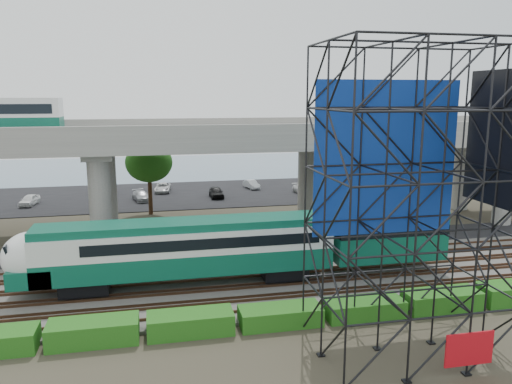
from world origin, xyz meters
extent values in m
plane|color=#474233|center=(0.00, 0.00, 0.00)|extent=(140.00, 140.00, 0.00)
cube|color=slate|center=(0.00, 2.00, 0.10)|extent=(90.00, 12.00, 0.20)
cube|color=black|center=(0.00, 10.50, 0.04)|extent=(90.00, 5.00, 0.08)
cube|color=black|center=(0.00, 34.00, 0.04)|extent=(90.00, 18.00, 0.08)
cube|color=slate|center=(0.00, 56.00, 0.01)|extent=(140.00, 40.00, 0.03)
cube|color=#472D1E|center=(0.00, -2.72, 0.28)|extent=(90.00, 0.08, 0.16)
cube|color=#472D1E|center=(0.00, -1.28, 0.28)|extent=(90.00, 0.08, 0.16)
cube|color=#472D1E|center=(0.00, -0.72, 0.28)|extent=(90.00, 0.08, 0.16)
cube|color=#472D1E|center=(0.00, 0.72, 0.28)|extent=(90.00, 0.08, 0.16)
cube|color=#472D1E|center=(0.00, 1.28, 0.28)|extent=(90.00, 0.08, 0.16)
cube|color=#472D1E|center=(0.00, 2.72, 0.28)|extent=(90.00, 0.08, 0.16)
cube|color=#472D1E|center=(0.00, 3.28, 0.28)|extent=(90.00, 0.08, 0.16)
cube|color=#472D1E|center=(0.00, 4.72, 0.28)|extent=(90.00, 0.08, 0.16)
cube|color=#472D1E|center=(0.00, 5.28, 0.28)|extent=(90.00, 0.08, 0.16)
cube|color=#472D1E|center=(0.00, 6.72, 0.28)|extent=(90.00, 0.08, 0.16)
cube|color=black|center=(-10.13, 2.00, 0.81)|extent=(3.00, 2.20, 0.90)
cube|color=black|center=(2.87, 2.00, 0.81)|extent=(3.00, 2.20, 0.90)
cube|color=#0B503C|center=(-3.63, 2.00, 1.96)|extent=(19.00, 3.00, 1.40)
cube|color=silver|center=(-3.63, 2.00, 3.41)|extent=(19.00, 3.00, 1.50)
cube|color=#0B503C|center=(-3.63, 2.00, 4.41)|extent=(19.00, 2.60, 0.50)
cube|color=black|center=(-2.63, 2.00, 3.46)|extent=(15.00, 3.06, 0.70)
ellipsoid|color=silver|center=(-13.13, 2.00, 2.86)|extent=(3.60, 3.00, 3.20)
cube|color=#0B503C|center=(-13.13, 2.00, 1.81)|extent=(2.60, 3.00, 1.10)
cube|color=black|center=(-14.23, 2.00, 3.36)|extent=(0.48, 2.00, 1.09)
cube|color=#0B503C|center=(10.37, 2.00, 2.96)|extent=(8.00, 3.00, 3.40)
cube|color=#9E9B93|center=(0.00, 16.00, 8.60)|extent=(80.00, 12.00, 1.20)
cube|color=#9E9B93|center=(0.00, 10.25, 9.75)|extent=(80.00, 0.50, 1.10)
cube|color=#9E9B93|center=(0.00, 21.75, 9.75)|extent=(80.00, 0.50, 1.10)
cylinder|color=#9E9B93|center=(-10.00, 12.50, 4.00)|extent=(1.80, 1.80, 8.00)
cylinder|color=#9E9B93|center=(-10.00, 19.50, 4.00)|extent=(1.80, 1.80, 8.00)
cube|color=#9E9B93|center=(-10.00, 16.00, 7.70)|extent=(2.40, 9.00, 0.60)
cylinder|color=#9E9B93|center=(10.00, 12.50, 4.00)|extent=(1.80, 1.80, 8.00)
cylinder|color=#9E9B93|center=(10.00, 19.50, 4.00)|extent=(1.80, 1.80, 8.00)
cube|color=#9E9B93|center=(10.00, 16.00, 7.70)|extent=(2.40, 9.00, 0.60)
cylinder|color=#9E9B93|center=(28.00, 12.50, 4.00)|extent=(1.80, 1.80, 8.00)
cylinder|color=#9E9B93|center=(28.00, 19.50, 4.00)|extent=(1.80, 1.80, 8.00)
cube|color=#9E9B93|center=(28.00, 16.00, 7.70)|extent=(2.40, 9.00, 0.60)
cube|color=navy|center=(6.60, -4.95, 9.30)|extent=(8.10, 0.08, 8.25)
cube|color=black|center=(11.15, -8.00, 10.50)|extent=(0.06, 5.40, 6.75)
cube|color=red|center=(8.10, -11.05, 1.30)|extent=(2.40, 0.08, 1.60)
cube|color=black|center=(6.60, -8.00, 0.04)|extent=(9.36, 6.36, 0.08)
cube|color=#165413|center=(-9.00, -4.30, 0.60)|extent=(4.60, 1.80, 1.20)
cube|color=#165413|center=(-4.00, -4.30, 0.58)|extent=(4.60, 1.80, 1.15)
cube|color=#165413|center=(1.00, -4.30, 0.52)|extent=(4.60, 1.80, 1.03)
cube|color=#165413|center=(6.00, -4.30, 0.51)|extent=(4.60, 1.80, 1.01)
cube|color=#165413|center=(11.00, -4.30, 0.56)|extent=(4.60, 1.80, 1.12)
cylinder|color=#382314|center=(14.00, 12.50, 2.40)|extent=(0.44, 0.44, 4.80)
ellipsoid|color=#165413|center=(14.00, 12.50, 5.60)|extent=(4.94, 4.94, 4.18)
cylinder|color=#382314|center=(-6.00, 24.00, 2.40)|extent=(0.44, 0.44, 4.80)
ellipsoid|color=#165413|center=(-6.00, 24.00, 5.60)|extent=(4.94, 4.94, 4.18)
imported|color=black|center=(-8.89, 11.17, 0.86)|extent=(6.20, 4.56, 1.57)
imported|color=white|center=(-19.71, 31.00, 0.69)|extent=(2.02, 3.80, 1.23)
imported|color=#96979D|center=(-11.51, 36.00, 0.71)|extent=(2.22, 4.02, 1.26)
imported|color=#94959B|center=(-7.12, 31.00, 0.66)|extent=(2.49, 4.24, 1.15)
imported|color=silver|center=(-4.41, 36.00, 0.65)|extent=(2.36, 4.29, 1.14)
imported|color=black|center=(2.00, 31.00, 0.74)|extent=(1.61, 3.88, 1.32)
imported|color=#A6A9AD|center=(7.49, 36.00, 0.64)|extent=(1.92, 3.59, 1.12)
imported|color=silver|center=(13.25, 31.00, 0.66)|extent=(2.21, 4.18, 1.15)
imported|color=#A4A7AC|center=(17.21, 36.00, 0.68)|extent=(2.36, 4.48, 1.20)
camera|label=1|loc=(-5.69, -29.45, 12.67)|focal=35.00mm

